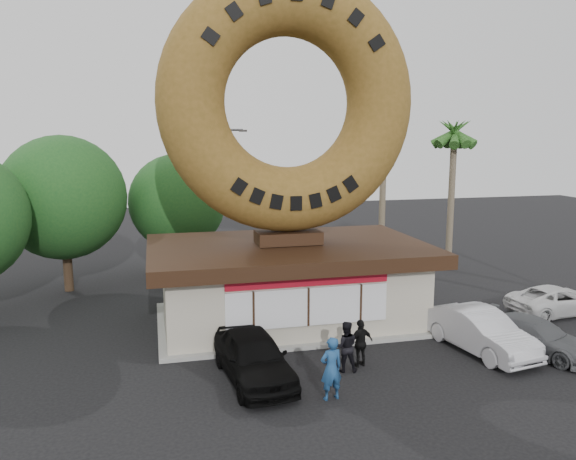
# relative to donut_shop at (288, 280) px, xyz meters

# --- Properties ---
(ground) EXTENTS (90.00, 90.00, 0.00)m
(ground) POSITION_rel_donut_shop_xyz_m (0.00, -5.98, -1.77)
(ground) COLOR black
(ground) RESTS_ON ground
(donut_shop) EXTENTS (11.20, 7.20, 3.80)m
(donut_shop) POSITION_rel_donut_shop_xyz_m (0.00, 0.00, 0.00)
(donut_shop) COLOR #BAB29F
(donut_shop) RESTS_ON ground
(giant_donut) EXTENTS (10.15, 2.59, 10.15)m
(giant_donut) POSITION_rel_donut_shop_xyz_m (0.00, 0.02, 7.11)
(giant_donut) COLOR brown
(giant_donut) RESTS_ON donut_shop
(tree_west) EXTENTS (6.00, 6.00, 7.65)m
(tree_west) POSITION_rel_donut_shop_xyz_m (-9.50, 7.02, 2.87)
(tree_west) COLOR #473321
(tree_west) RESTS_ON ground
(tree_mid) EXTENTS (5.20, 5.20, 6.63)m
(tree_mid) POSITION_rel_donut_shop_xyz_m (-4.00, 9.02, 2.25)
(tree_mid) COLOR #473321
(tree_mid) RESTS_ON ground
(palm_near) EXTENTS (2.60, 2.60, 9.75)m
(palm_near) POSITION_rel_donut_shop_xyz_m (7.50, 8.02, 6.65)
(palm_near) COLOR #726651
(palm_near) RESTS_ON ground
(palm_far) EXTENTS (2.60, 2.60, 8.75)m
(palm_far) POSITION_rel_donut_shop_xyz_m (11.00, 6.52, 5.72)
(palm_far) COLOR #726651
(palm_far) RESTS_ON ground
(street_lamp) EXTENTS (2.11, 0.20, 8.00)m
(street_lamp) POSITION_rel_donut_shop_xyz_m (-1.86, 10.02, 2.72)
(street_lamp) COLOR #59595E
(street_lamp) RESTS_ON ground
(person_left) EXTENTS (0.76, 0.57, 1.90)m
(person_left) POSITION_rel_donut_shop_xyz_m (-0.42, -7.06, -0.81)
(person_left) COLOR navy
(person_left) RESTS_ON ground
(person_center) EXTENTS (0.94, 0.80, 1.69)m
(person_center) POSITION_rel_donut_shop_xyz_m (0.64, -5.28, -0.92)
(person_center) COLOR black
(person_center) RESTS_ON ground
(person_right) EXTENTS (1.02, 0.63, 1.62)m
(person_right) POSITION_rel_donut_shop_xyz_m (1.27, -5.02, -0.96)
(person_right) COLOR black
(person_right) RESTS_ON ground
(car_black) EXTENTS (2.33, 4.73, 1.55)m
(car_black) POSITION_rel_donut_shop_xyz_m (-2.39, -5.23, -0.99)
(car_black) COLOR black
(car_black) RESTS_ON ground
(car_silver) EXTENTS (2.37, 4.78, 1.51)m
(car_silver) POSITION_rel_donut_shop_xyz_m (5.89, -4.80, -1.01)
(car_silver) COLOR #BCBBC1
(car_silver) RESTS_ON ground
(car_grey) EXTENTS (3.36, 4.55, 1.22)m
(car_grey) POSITION_rel_donut_shop_xyz_m (7.72, -5.35, -1.15)
(car_grey) COLOR #5D5F62
(car_grey) RESTS_ON ground
(car_white) EXTENTS (4.56, 2.45, 1.22)m
(car_white) POSITION_rel_donut_shop_xyz_m (11.51, -1.80, -1.16)
(car_white) COLOR silver
(car_white) RESTS_ON ground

